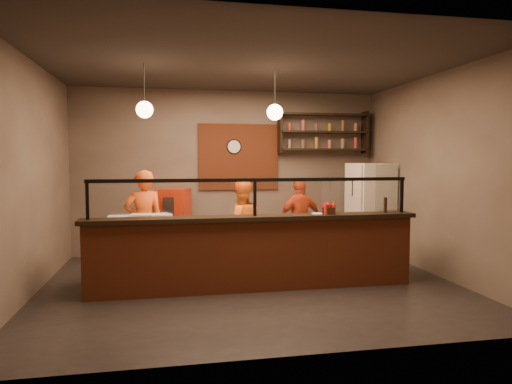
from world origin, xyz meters
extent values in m
plane|color=black|center=(0.00, 0.00, 0.00)|extent=(6.00, 6.00, 0.00)
plane|color=#342E28|center=(0.00, 0.00, 3.20)|extent=(6.00, 6.00, 0.00)
plane|color=#6E6051|center=(0.00, 2.50, 1.60)|extent=(6.00, 0.00, 6.00)
plane|color=#6E6051|center=(-3.00, 0.00, 1.60)|extent=(0.00, 5.00, 5.00)
plane|color=#6E6051|center=(3.00, 0.00, 1.60)|extent=(0.00, 5.00, 5.00)
plane|color=#6E6051|center=(0.00, -2.50, 1.60)|extent=(6.00, 0.00, 6.00)
cube|color=brown|center=(0.20, 2.47, 1.90)|extent=(1.60, 0.04, 1.30)
cube|color=brown|center=(0.00, -0.30, 0.50)|extent=(4.60, 0.25, 1.00)
cube|color=black|center=(0.00, -0.30, 1.03)|extent=(4.70, 0.37, 0.06)
cube|color=gray|center=(0.00, 0.20, 0.42)|extent=(4.60, 0.75, 0.85)
cube|color=beige|center=(0.00, 0.20, 0.88)|extent=(4.60, 0.75, 0.05)
cube|color=white|center=(0.00, -0.30, 1.31)|extent=(4.40, 0.02, 0.50)
cube|color=black|center=(0.00, -0.30, 1.56)|extent=(4.50, 0.05, 0.05)
cube|color=black|center=(-2.22, -0.30, 1.31)|extent=(0.04, 0.04, 0.50)
cube|color=black|center=(0.00, -0.30, 1.31)|extent=(0.04, 0.04, 0.50)
cube|color=black|center=(2.22, -0.30, 1.31)|extent=(0.04, 0.04, 0.50)
cube|color=black|center=(1.90, 2.32, 2.05)|extent=(1.80, 0.28, 0.04)
cube|color=black|center=(1.90, 2.32, 2.40)|extent=(1.80, 0.28, 0.04)
cube|color=black|center=(1.90, 2.32, 2.75)|extent=(1.80, 0.28, 0.04)
cube|color=black|center=(1.00, 2.32, 2.40)|extent=(0.04, 0.28, 0.85)
cube|color=black|center=(2.80, 2.32, 2.40)|extent=(0.04, 0.28, 0.85)
cylinder|color=black|center=(0.10, 2.46, 2.10)|extent=(0.30, 0.04, 0.30)
cylinder|color=black|center=(-1.50, 0.20, 2.90)|extent=(0.01, 0.01, 0.60)
sphere|color=#FFBD8C|center=(-1.50, 0.20, 2.55)|extent=(0.24, 0.24, 0.24)
cylinder|color=black|center=(0.40, 0.20, 2.90)|extent=(0.01, 0.01, 0.60)
sphere|color=#FFBD8C|center=(0.40, 0.20, 2.55)|extent=(0.24, 0.24, 0.24)
imported|color=#E75415|center=(-1.57, 0.93, 0.84)|extent=(0.67, 0.50, 1.68)
imported|color=orange|center=(-0.02, 0.82, 0.76)|extent=(0.80, 0.66, 1.51)
imported|color=red|center=(1.13, 1.31, 0.76)|extent=(0.96, 0.58, 1.52)
cube|color=silver|center=(2.60, 1.56, 0.89)|extent=(0.83, 0.78, 1.78)
cube|color=#B3250B|center=(-1.09, 2.15, 0.65)|extent=(0.69, 0.66, 1.30)
cylinder|color=beige|center=(-0.23, 0.30, 0.91)|extent=(0.53, 0.53, 0.01)
cube|color=silver|center=(-1.57, 0.19, 0.98)|extent=(0.35, 0.29, 0.16)
cube|color=silver|center=(-1.32, 0.17, 0.98)|extent=(0.39, 0.36, 0.16)
cube|color=silver|center=(-1.88, 0.16, 0.97)|extent=(0.30, 0.24, 0.15)
cylinder|color=yellow|center=(-1.20, 0.37, 0.93)|extent=(0.30, 0.20, 0.05)
cube|color=black|center=(1.08, -0.30, 1.11)|extent=(0.21, 0.19, 0.10)
cylinder|color=black|center=(1.96, -0.29, 1.17)|extent=(0.06, 0.06, 0.23)
cylinder|color=silver|center=(0.92, -0.28, 1.07)|extent=(0.21, 0.21, 0.01)
camera|label=1|loc=(-1.18, -6.51, 1.83)|focal=32.00mm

